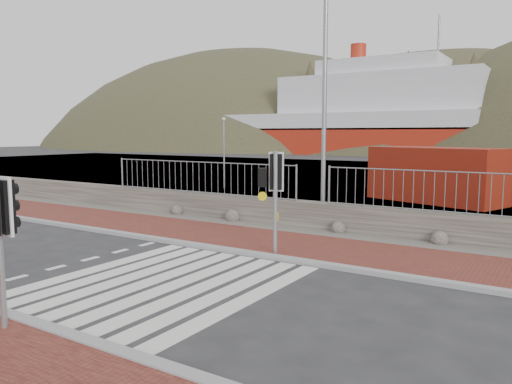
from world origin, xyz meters
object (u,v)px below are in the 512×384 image
Objects in this scene: traffic_signal_far at (274,180)px; streetlight at (329,77)px; shipping_container at (437,175)px; ferry at (341,120)px.

streetlight reaches higher than traffic_signal_far.
shipping_container is (1.12, 13.12, -0.72)m from traffic_signal_far.
shipping_container is at bearing -62.71° from ferry.
traffic_signal_far reaches higher than shipping_container.
ferry is 58.04m from shipping_container.
ferry reaches higher than shipping_container.
traffic_signal_far is 13.19m from shipping_container.
ferry is 8.21× the size of shipping_container.
traffic_signal_far is 0.30× the size of streetlight.
traffic_signal_far is 0.45× the size of shipping_container.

